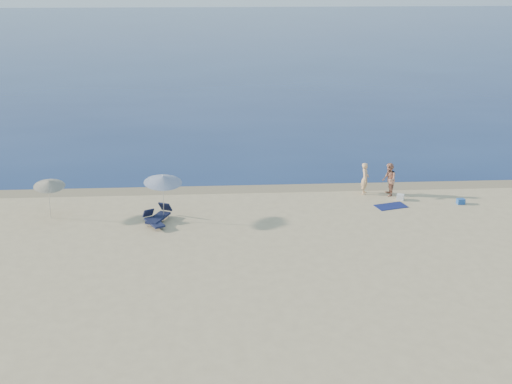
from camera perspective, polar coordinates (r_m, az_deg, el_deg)
sea at (r=116.87m, az=-1.14°, el=13.61°), size 240.00×160.00×0.01m
wet_sand_strip at (r=37.95m, az=3.95°, el=0.40°), size 240.00×1.60×0.00m
person_left at (r=37.11m, az=9.67°, el=1.20°), size 0.60×0.76×1.83m
person_right at (r=37.08m, az=11.74°, el=1.10°), size 0.78×0.96×1.89m
beach_towel at (r=35.71m, az=11.90°, el=-1.24°), size 1.85×1.34×0.03m
white_bag at (r=36.74m, az=12.71°, el=-0.45°), size 0.49×0.46×0.33m
blue_cooler at (r=37.01m, az=17.74°, el=-0.80°), size 0.44×0.33×0.30m
umbrella_near at (r=32.78m, az=-8.28°, el=1.12°), size 2.57×2.59×2.53m
umbrella_far at (r=34.60m, az=-17.91°, el=0.73°), size 2.07×2.09×2.16m
lounger_left at (r=32.76m, az=-9.12°, el=-2.53°), size 1.26×1.70×0.72m
lounger_right at (r=33.24m, az=-8.58°, el=-2.11°), size 1.29×1.95×0.82m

